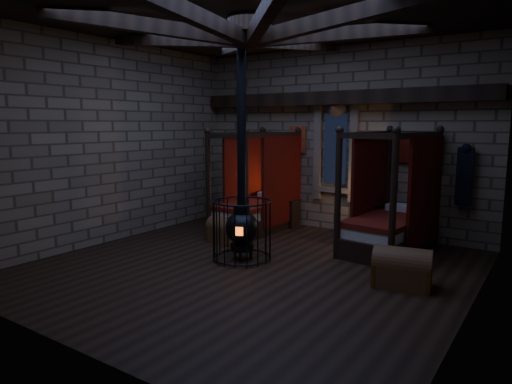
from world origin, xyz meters
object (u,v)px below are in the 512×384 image
Objects in this scene: bed_left at (257,206)px; stove at (242,225)px; trunk_left at (225,231)px; trunk_right at (402,269)px; bed_right at (391,222)px.

stove reaches higher than bed_left.
trunk_right is at bearing 2.44° from trunk_left.
stove reaches higher than trunk_left.
bed_right is 2.07m from trunk_right.
bed_left is at bearing 104.39° from trunk_left.
bed_right is 2.96m from stove.
bed_left reaches higher than trunk_left.
bed_right reaches higher than bed_left.
stove is at bearing -127.84° from bed_right.
trunk_left is 3.93m from trunk_right.
bed_left is 4.41m from trunk_right.
bed_left is 3.17m from bed_right.
bed_right is 3.37m from trunk_left.
stove is (1.11, -2.14, 0.09)m from bed_left.
trunk_left is (-3.09, -1.30, -0.33)m from bed_right.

